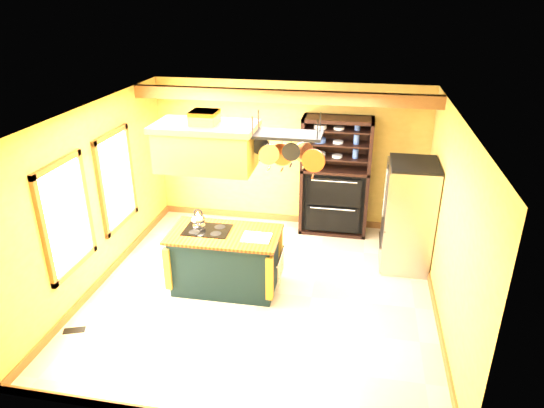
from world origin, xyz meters
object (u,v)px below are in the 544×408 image
(pot_rack, at_px, (288,144))
(range_hood, at_px, (206,145))
(hutch, at_px, (335,188))
(kitchen_island, at_px, (225,260))
(refrigerator, at_px, (408,218))

(pot_rack, bearing_deg, range_hood, 180.00)
(pot_rack, relative_size, hutch, 0.47)
(kitchen_island, bearing_deg, refrigerator, 23.47)
(range_hood, height_order, refrigerator, range_hood)
(kitchen_island, xyz_separation_m, refrigerator, (2.68, 1.19, 0.37))
(pot_rack, xyz_separation_m, refrigerator, (1.76, 1.19, -1.47))
(hutch, bearing_deg, pot_rack, -103.59)
(range_hood, distance_m, refrigerator, 3.41)
(refrigerator, relative_size, hutch, 0.80)
(kitchen_island, height_order, range_hood, range_hood)
(kitchen_island, distance_m, range_hood, 1.78)
(refrigerator, bearing_deg, pot_rack, -145.91)
(kitchen_island, xyz_separation_m, pot_rack, (0.91, -0.00, 1.84))
(kitchen_island, bearing_deg, range_hood, 179.72)
(kitchen_island, relative_size, pot_rack, 1.61)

